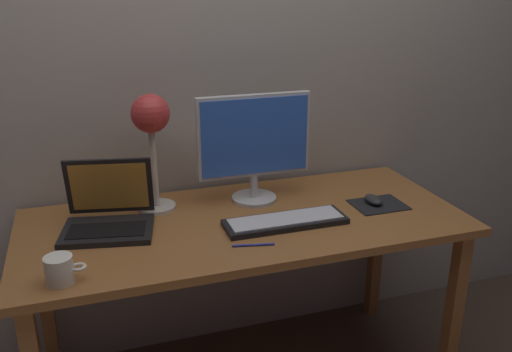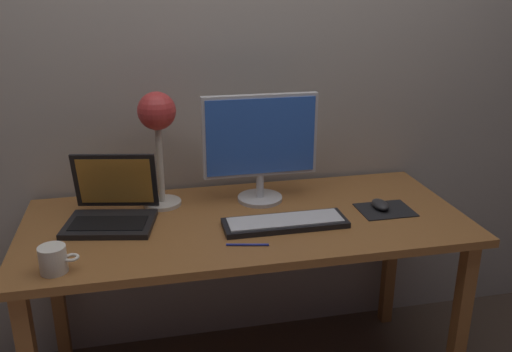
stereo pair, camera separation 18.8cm
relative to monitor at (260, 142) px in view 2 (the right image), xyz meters
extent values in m
cube|color=#A8A099|center=(-0.09, 0.24, 0.32)|extent=(4.80, 0.06, 2.60)
cube|color=#935B2D|center=(-0.09, -0.16, -0.25)|extent=(1.60, 0.70, 0.03)
cube|color=#935B2D|center=(0.65, -0.45, -0.62)|extent=(0.05, 0.05, 0.71)
cube|color=#935B2D|center=(-0.83, 0.13, -0.62)|extent=(0.05, 0.05, 0.71)
cube|color=#935B2D|center=(0.65, 0.13, -0.62)|extent=(0.05, 0.05, 0.71)
cylinder|color=silver|center=(0.00, 0.00, -0.23)|extent=(0.18, 0.18, 0.01)
cylinder|color=silver|center=(0.00, 0.00, -0.18)|extent=(0.03, 0.03, 0.09)
cube|color=silver|center=(0.00, 0.00, 0.03)|extent=(0.44, 0.03, 0.31)
cube|color=blue|center=(0.00, -0.02, 0.03)|extent=(0.42, 0.00, 0.29)
cube|color=black|center=(0.04, -0.25, -0.23)|extent=(0.44, 0.14, 0.02)
cube|color=silver|center=(0.04, -0.25, -0.22)|extent=(0.41, 0.11, 0.01)
cube|color=black|center=(-0.57, -0.13, -0.23)|extent=(0.34, 0.27, 0.02)
cube|color=black|center=(-0.57, -0.14, -0.22)|extent=(0.28, 0.17, 0.00)
cube|color=black|center=(-0.55, 0.00, -0.11)|extent=(0.31, 0.11, 0.21)
cube|color=gold|center=(-0.55, 0.00, -0.11)|extent=(0.27, 0.10, 0.18)
cylinder|color=beige|center=(-0.38, 0.03, -0.23)|extent=(0.14, 0.14, 0.01)
cylinder|color=silver|center=(-0.38, 0.03, -0.06)|extent=(0.02, 0.02, 0.33)
sphere|color=#BF3333|center=(-0.38, 0.03, 0.13)|extent=(0.14, 0.14, 0.14)
sphere|color=#FFEAB2|center=(-0.38, 0.02, 0.10)|extent=(0.05, 0.05, 0.05)
cube|color=black|center=(0.44, -0.20, -0.24)|extent=(0.20, 0.16, 0.00)
ellipsoid|color=#28282B|center=(0.42, -0.19, -0.22)|extent=(0.06, 0.10, 0.03)
cylinder|color=white|center=(-0.72, -0.42, -0.20)|extent=(0.08, 0.08, 0.08)
torus|color=white|center=(-0.67, -0.42, -0.20)|extent=(0.05, 0.05, 0.01)
cylinder|color=#2633A5|center=(-0.12, -0.37, -0.23)|extent=(0.14, 0.04, 0.01)
camera|label=1|loc=(-0.62, -1.89, 0.59)|focal=38.19mm
camera|label=2|loc=(-0.43, -1.94, 0.59)|focal=38.19mm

